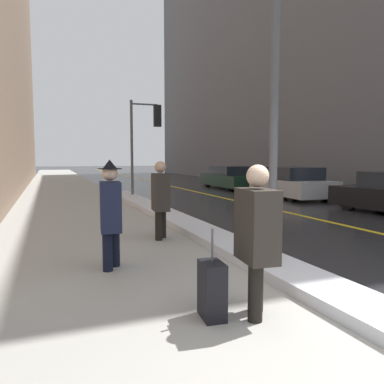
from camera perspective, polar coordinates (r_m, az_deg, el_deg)
name	(u,v)px	position (r m, az deg, el deg)	size (l,w,h in m)	color
sidewalk_slab	(69,196)	(17.40, -18.21, -0.55)	(4.00, 80.00, 0.01)	#9E9B93
road_centre_stripe	(195,192)	(18.67, 0.51, 0.07)	(0.16, 80.00, 0.00)	gold
snow_bank_curb	(176,219)	(9.74, -2.47, -4.18)	(0.77, 16.60, 0.16)	silver
building_facade_right	(275,31)	(30.45, 12.46, 22.81)	(6.00, 36.00, 21.90)	slate
lamp_post	(275,69)	(5.70, 12.56, 17.78)	(0.28, 0.28, 4.87)	#515156
traffic_light_near	(147,128)	(15.93, -6.84, 9.66)	(1.31, 0.32, 4.04)	#515156
pedestrian_trailing	(257,234)	(3.93, 9.84, -6.27)	(0.36, 0.55, 1.60)	black
pedestrian_in_glasses	(111,210)	(5.66, -12.31, -2.70)	(0.35, 0.53, 1.64)	black
pedestrian_with_shoulder_bag	(160,196)	(7.63, -4.84, -0.67)	(0.36, 0.74, 1.60)	black
parked_car_silver	(291,183)	(16.34, 14.92, 1.28)	(2.08, 4.34, 1.29)	#B2B2B7
parked_car_dark_green	(231,178)	(20.83, 5.98, 2.18)	(2.02, 4.76, 1.23)	black
rolling_suitcase	(212,290)	(3.99, 3.07, -14.75)	(0.26, 0.38, 0.95)	black
fire_hydrant	(162,205)	(10.68, -4.52, -1.93)	(0.20, 0.20, 0.70)	red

